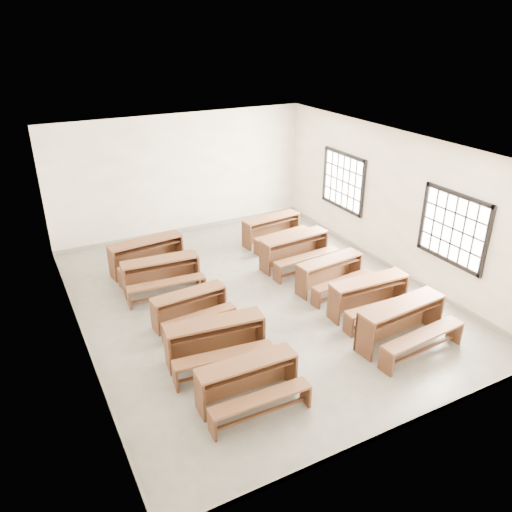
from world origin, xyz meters
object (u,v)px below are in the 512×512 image
desk_set_2 (190,306)px  desk_set_3 (161,273)px  desk_set_5 (403,321)px  desk_set_8 (295,249)px  desk_set_9 (272,228)px  desk_set_1 (216,339)px  desk_set_4 (147,253)px  desk_set_7 (331,272)px  desk_set_6 (370,294)px  desk_set_0 (248,379)px

desk_set_2 → desk_set_3: (-0.08, 1.49, 0.05)m
desk_set_2 → desk_set_5: (3.13, -2.39, 0.08)m
desk_set_3 → desk_set_8: 3.19m
desk_set_8 → desk_set_9: 1.46m
desk_set_1 → desk_set_2: bearing=95.4°
desk_set_4 → desk_set_7: size_ratio=1.09×
desk_set_5 → desk_set_6: 1.08m
desk_set_1 → desk_set_7: (3.21, 1.19, -0.03)m
desk_set_3 → desk_set_8: (3.18, -0.31, 0.02)m
desk_set_2 → desk_set_8: desk_set_8 is taller
desk_set_1 → desk_set_9: (3.31, 3.95, -0.03)m
desk_set_2 → desk_set_6: size_ratio=0.89×
desk_set_3 → desk_set_9: 3.56m
desk_set_0 → desk_set_9: bearing=58.8°
desk_set_3 → desk_set_7: 3.64m
desk_set_8 → desk_set_0: bearing=-134.4°
desk_set_0 → desk_set_4: (-0.07, 5.02, 0.04)m
desk_set_2 → desk_set_8: size_ratio=0.85×
desk_set_5 → desk_set_7: bearing=84.6°
desk_set_1 → desk_set_6: bearing=6.7°
desk_set_0 → desk_set_7: 3.96m
desk_set_4 → desk_set_9: bearing=-4.8°
desk_set_5 → desk_set_7: desk_set_5 is taller
desk_set_2 → desk_set_6: 3.52m
desk_set_6 → desk_set_0: bearing=-158.0°
desk_set_9 → desk_set_6: bearing=-96.8°
desk_set_6 → desk_set_8: bearing=96.4°
desk_set_1 → desk_set_6: 3.30m
desk_set_4 → desk_set_3: bearing=-96.7°
desk_set_5 → desk_set_2: bearing=138.4°
desk_set_2 → desk_set_9: (3.28, 2.63, 0.04)m
desk_set_0 → desk_set_5: size_ratio=0.87×
desk_set_1 → desk_set_9: 5.16m
desk_set_7 → desk_set_8: size_ratio=0.93×
desk_set_6 → desk_set_5: bearing=-94.8°
desk_set_2 → desk_set_4: desk_set_4 is taller
desk_set_1 → desk_set_2: size_ratio=1.19×
desk_set_3 → desk_set_4: (0.00, 1.05, 0.02)m
desk_set_1 → desk_set_6: size_ratio=1.06×
desk_set_1 → desk_set_4: bearing=97.5°
desk_set_0 → desk_set_1: bearing=92.6°
desk_set_6 → desk_set_9: bearing=92.2°
desk_set_4 → desk_set_7: 4.21m
desk_set_1 → desk_set_7: bearing=27.1°
desk_set_9 → desk_set_0: bearing=-129.3°
desk_set_3 → desk_set_8: size_ratio=0.96×
desk_set_0 → desk_set_7: desk_set_0 is taller
desk_set_8 → desk_set_2: bearing=-163.2°
desk_set_0 → desk_set_2: desk_set_0 is taller
desk_set_1 → desk_set_5: 3.34m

